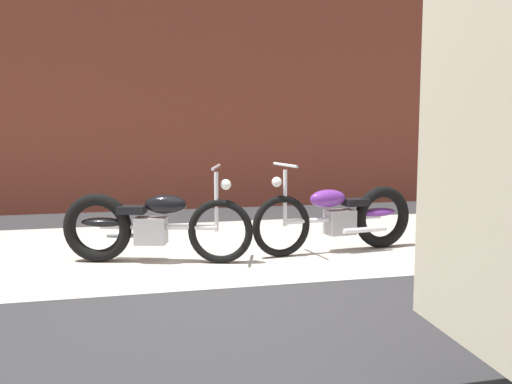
# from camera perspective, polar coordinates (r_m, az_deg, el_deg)

# --- Properties ---
(ground_plane) EXTENTS (80.00, 80.00, 0.00)m
(ground_plane) POSITION_cam_1_polar(r_m,az_deg,el_deg) (5.10, -2.80, -9.64)
(ground_plane) COLOR #2D2D30
(sidewalk_slab) EXTENTS (36.00, 3.50, 0.01)m
(sidewalk_slab) POSITION_cam_1_polar(r_m,az_deg,el_deg) (6.77, -5.65, -5.56)
(sidewalk_slab) COLOR #B2ADA3
(sidewalk_slab) RESTS_ON ground
(brick_building_wall) EXTENTS (36.00, 0.50, 4.73)m
(brick_building_wall) POSITION_cam_1_polar(r_m,az_deg,el_deg) (10.09, -8.65, 11.85)
(brick_building_wall) COLOR brown
(brick_building_wall) RESTS_ON ground
(motorcycle_black) EXTENTS (1.95, 0.81, 1.03)m
(motorcycle_black) POSITION_cam_1_polar(r_m,az_deg,el_deg) (6.06, -11.21, -3.28)
(motorcycle_black) COLOR black
(motorcycle_black) RESTS_ON ground
(motorcycle_purple) EXTENTS (2.00, 0.58, 1.03)m
(motorcycle_purple) POSITION_cam_1_polar(r_m,az_deg,el_deg) (6.58, 9.01, -2.47)
(motorcycle_purple) COLOR black
(motorcycle_purple) RESTS_ON ground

